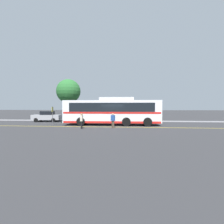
# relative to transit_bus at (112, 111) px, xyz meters

# --- Properties ---
(ground_plane) EXTENTS (220.00, 220.00, 0.00)m
(ground_plane) POSITION_rel_transit_bus_xyz_m (0.13, -0.38, -1.72)
(ground_plane) COLOR #2D2D30
(lane_strip_0) EXTENTS (31.59, 0.20, 0.01)m
(lane_strip_0) POSITION_rel_transit_bus_xyz_m (-0.02, -2.20, -1.72)
(lane_strip_0) COLOR gold
(lane_strip_0) RESTS_ON ground_plane
(curb_strip) EXTENTS (39.59, 0.36, 0.15)m
(curb_strip) POSITION_rel_transit_bus_xyz_m (-0.02, 5.38, -1.65)
(curb_strip) COLOR #99999E
(curb_strip) RESTS_ON ground_plane
(transit_bus) EXTENTS (11.97, 2.89, 3.37)m
(transit_bus) POSITION_rel_transit_bus_xyz_m (0.00, 0.00, 0.00)
(transit_bus) COLOR silver
(transit_bus) RESTS_ON ground_plane
(parked_car_0) EXTENTS (4.24, 2.09, 1.60)m
(parked_car_0) POSITION_rel_transit_bus_xyz_m (-10.26, 3.84, -0.93)
(parked_car_0) COLOR #9E9EA3
(parked_car_0) RESTS_ON ground_plane
(parked_car_1) EXTENTS (4.33, 2.20, 1.37)m
(parked_car_1) POSITION_rel_transit_bus_xyz_m (-4.69, 3.85, -1.01)
(parked_car_1) COLOR black
(parked_car_1) RESTS_ON ground_plane
(parked_car_2) EXTENTS (4.53, 2.24, 1.36)m
(parked_car_2) POSITION_rel_transit_bus_xyz_m (1.02, 4.16, -1.01)
(parked_car_2) COLOR maroon
(parked_car_2) RESTS_ON ground_plane
(pedestrian_0) EXTENTS (0.24, 0.43, 1.58)m
(pedestrian_0) POSITION_rel_transit_bus_xyz_m (-2.73, -3.95, -0.83)
(pedestrian_0) COLOR black
(pedestrian_0) RESTS_ON ground_plane
(pedestrian_1) EXTENTS (0.47, 0.39, 1.55)m
(pedestrian_1) POSITION_rel_transit_bus_xyz_m (0.37, -2.89, -0.85)
(pedestrian_1) COLOR brown
(pedestrian_1) RESTS_ON ground_plane
(bus_stop_sign) EXTENTS (0.07, 0.40, 2.26)m
(bus_stop_sign) POSITION_rel_transit_bus_xyz_m (-7.18, -0.95, -0.29)
(bus_stop_sign) COLOR #59595E
(bus_stop_sign) RESTS_ON ground_plane
(tree_0) EXTENTS (4.01, 4.01, 6.88)m
(tree_0) POSITION_rel_transit_bus_xyz_m (-8.11, 7.24, 3.14)
(tree_0) COLOR #513823
(tree_0) RESTS_ON ground_plane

